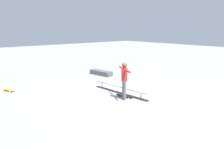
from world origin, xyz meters
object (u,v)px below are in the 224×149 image
skate_ledge (101,73)px  skateboard_main (124,96)px  skater_main (124,78)px  grind_rail (120,90)px  loose_skateboard_yellow (8,90)px

skate_ledge → skateboard_main: (-4.36, 2.04, -0.08)m
skate_ledge → skateboard_main: skate_ledge is taller
skateboard_main → skater_main: bearing=-67.5°
grind_rail → loose_skateboard_yellow: grind_rail is taller
grind_rail → skateboard_main: grind_rail is taller
skater_main → skateboard_main: (0.20, -0.22, -0.90)m
skate_ledge → skateboard_main: bearing=154.9°
grind_rail → skate_ledge: (3.76, -1.77, 0.01)m
grind_rail → skateboard_main: size_ratio=4.10×
skate_ledge → loose_skateboard_yellow: bearing=88.5°
skate_ledge → skateboard_main: 4.82m
skater_main → loose_skateboard_yellow: (4.71, 3.53, -0.90)m
skater_main → loose_skateboard_yellow: bearing=61.6°
skateboard_main → loose_skateboard_yellow: (4.51, 3.75, 0.00)m
skate_ledge → loose_skateboard_yellow: size_ratio=2.03×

